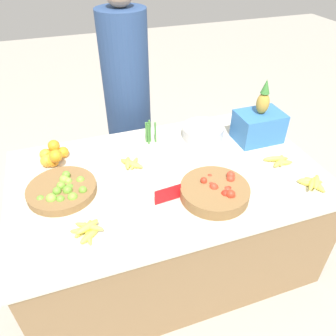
{
  "coord_description": "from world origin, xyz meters",
  "views": [
    {
      "loc": [
        -0.49,
        -1.43,
        1.93
      ],
      "look_at": [
        0.0,
        0.0,
        0.78
      ],
      "focal_mm": 35.0,
      "sensor_mm": 36.0,
      "label": 1
    }
  ],
  "objects": [
    {
      "name": "market_table",
      "position": [
        0.0,
        0.0,
        0.37
      ],
      "size": [
        1.82,
        1.13,
        0.73
      ],
      "color": "olive",
      "rests_on": "ground_plane"
    },
    {
      "name": "banana_bunch_middle_left",
      "position": [
        -0.51,
        -0.3,
        0.75
      ],
      "size": [
        0.16,
        0.16,
        0.06
      ],
      "color": "#EFDB4C",
      "rests_on": "market_table"
    },
    {
      "name": "veg_bundle",
      "position": [
        0.0,
        0.38,
        0.8
      ],
      "size": [
        0.07,
        0.06,
        0.15
      ],
      "color": "#4C8E42",
      "rests_on": "market_table"
    },
    {
      "name": "price_sign",
      "position": [
        -0.07,
        -0.21,
        0.78
      ],
      "size": [
        0.15,
        0.02,
        0.09
      ],
      "rotation": [
        0.0,
        0.0,
        0.09
      ],
      "color": "red",
      "rests_on": "market_table"
    },
    {
      "name": "ground_plane",
      "position": [
        0.0,
        0.0,
        0.0
      ],
      "size": [
        12.0,
        12.0,
        0.0
      ],
      "primitive_type": "plane",
      "color": "#ADA599"
    },
    {
      "name": "vendor_person",
      "position": [
        -0.01,
        0.95,
        0.76
      ],
      "size": [
        0.36,
        0.36,
        1.65
      ],
      "color": "navy",
      "rests_on": "ground_plane"
    },
    {
      "name": "tomato_basket",
      "position": [
        0.18,
        -0.26,
        0.77
      ],
      "size": [
        0.37,
        0.37,
        0.1
      ],
      "color": "olive",
      "rests_on": "market_table"
    },
    {
      "name": "lime_bowl",
      "position": [
        -0.6,
        0.03,
        0.76
      ],
      "size": [
        0.37,
        0.37,
        0.08
      ],
      "color": "olive",
      "rests_on": "market_table"
    },
    {
      "name": "banana_bunch_middle_right",
      "position": [
        0.74,
        -0.36,
        0.75
      ],
      "size": [
        0.14,
        0.15,
        0.06
      ],
      "color": "#EFDB4C",
      "rests_on": "market_table"
    },
    {
      "name": "metal_bowl",
      "position": [
        0.36,
        0.32,
        0.77
      ],
      "size": [
        0.28,
        0.28,
        0.08
      ],
      "color": "#B7B7BF",
      "rests_on": "market_table"
    },
    {
      "name": "banana_bunch_front_left",
      "position": [
        -0.18,
        0.16,
        0.74
      ],
      "size": [
        0.13,
        0.15,
        0.03
      ],
      "color": "#EFDB4C",
      "rests_on": "market_table"
    },
    {
      "name": "orange_pile",
      "position": [
        -0.63,
        0.35,
        0.78
      ],
      "size": [
        0.18,
        0.2,
        0.13
      ],
      "color": "orange",
      "rests_on": "market_table"
    },
    {
      "name": "banana_bunch_back_center",
      "position": [
        0.69,
        -0.11,
        0.75
      ],
      "size": [
        0.16,
        0.12,
        0.03
      ],
      "color": "#EFDB4C",
      "rests_on": "market_table"
    },
    {
      "name": "produce_crate",
      "position": [
        0.7,
        0.18,
        0.85
      ],
      "size": [
        0.3,
        0.22,
        0.43
      ],
      "color": "#3370B7",
      "rests_on": "market_table"
    }
  ]
}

